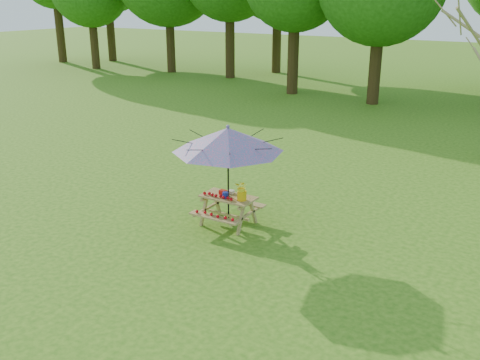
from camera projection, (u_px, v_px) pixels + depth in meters
The scene contains 5 objects.
picnic_table at pixel (228, 211), 11.82m from camera, with size 1.20×1.32×0.67m.
patio_umbrella at pixel (228, 140), 11.29m from camera, with size 2.77×2.77×2.27m.
produce_bins at pixel (226, 193), 11.72m from camera, with size 0.30×0.43×0.13m.
tomatoes_row at pixel (218, 196), 11.63m from camera, with size 0.77×0.13×0.07m, color red, non-canonical shape.
flower_bucket at pixel (242, 190), 11.41m from camera, with size 0.30×0.27×0.45m.
Camera 1 is at (9.80, -4.44, 4.83)m, focal length 40.00 mm.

